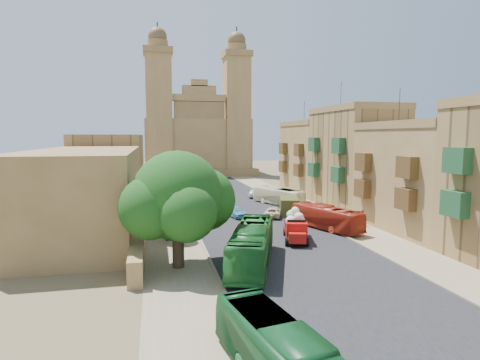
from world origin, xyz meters
name	(u,v)px	position (x,y,z in m)	size (l,w,h in m)	color
ground	(319,276)	(0.00, 0.00, 0.00)	(260.00, 260.00, 0.00)	brown
road_surface	(234,205)	(0.00, 30.00, 0.01)	(14.00, 140.00, 0.01)	black
sidewalk_east	(297,202)	(9.50, 30.00, 0.01)	(5.00, 140.00, 0.01)	#847356
sidewalk_west	(167,207)	(-9.50, 30.00, 0.01)	(5.00, 140.00, 0.01)	#847356
kerb_east	(281,203)	(7.00, 30.00, 0.06)	(0.25, 140.00, 0.12)	#847356
kerb_west	(185,206)	(-7.00, 30.00, 0.06)	(0.25, 140.00, 0.12)	#847356
townhouse_b	(421,176)	(15.95, 11.00, 5.66)	(9.00, 14.00, 14.90)	olive
townhouse_c	(355,157)	(15.95, 25.00, 6.91)	(9.00, 14.00, 17.40)	olive
townhouse_d	(315,157)	(15.95, 39.00, 6.16)	(9.00, 14.00, 15.90)	olive
west_wall	(142,216)	(-12.50, 20.00, 0.90)	(1.00, 40.00, 1.80)	olive
west_building_low	(86,190)	(-18.00, 18.00, 4.20)	(10.00, 28.00, 8.40)	brown
west_building_mid	(111,165)	(-18.00, 44.00, 5.00)	(10.00, 22.00, 10.00)	olive
church	(197,137)	(0.00, 78.61, 9.52)	(28.00, 22.50, 36.30)	olive
ficus_tree	(178,199)	(-9.42, 4.01, 5.17)	(8.75, 8.05, 8.75)	#38281C
street_tree_a	(167,207)	(-10.00, 12.00, 3.24)	(3.15, 3.15, 4.84)	#38281C
street_tree_b	(164,190)	(-10.00, 24.00, 3.19)	(3.10, 3.10, 4.77)	#38281C
street_tree_c	(162,178)	(-10.00, 36.00, 3.39)	(3.30, 3.30, 5.07)	#38281C
street_tree_d	(160,170)	(-10.00, 48.00, 3.73)	(3.62, 3.62, 5.56)	#38281C
red_truck	(296,226)	(1.74, 9.45, 1.35)	(3.32, 5.55, 3.07)	#B7140E
olive_pickup	(289,206)	(5.38, 21.80, 1.04)	(3.56, 5.59, 2.14)	#3E471A
bus_green_south	(283,359)	(-6.50, -11.70, 1.31)	(2.20, 9.40, 2.62)	#155B2A
bus_green_north	(252,245)	(-4.00, 3.31, 1.55)	(2.60, 11.11, 3.09)	#1A6223
bus_red_east	(326,217)	(6.50, 13.16, 1.25)	(2.10, 8.99, 2.50)	#A72C17
bus_cream_east	(279,196)	(6.22, 28.68, 1.26)	(2.12, 9.04, 2.52)	#FBF5C7
car_blue_a	(236,212)	(-1.54, 21.33, 0.69)	(1.64, 4.07, 1.39)	#4E92B7
car_white_a	(207,199)	(-3.54, 32.22, 0.59)	(1.25, 3.60, 1.19)	beige
car_cream	(273,212)	(2.89, 20.49, 0.60)	(1.98, 4.29, 1.19)	beige
car_dkblue	(200,193)	(-3.87, 38.05, 0.63)	(1.76, 4.34, 1.26)	#1B1B50
car_white_b	(253,193)	(4.44, 36.30, 0.68)	(1.60, 3.99, 1.36)	silver
car_blue_b	(205,179)	(-0.50, 58.82, 0.72)	(1.52, 4.36, 1.44)	teal
pedestrian_a	(362,218)	(10.95, 13.72, 0.89)	(0.65, 0.43, 1.78)	#242228
pedestrian_c	(309,209)	(7.50, 20.43, 0.85)	(0.99, 0.41, 1.70)	#2F2F2F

